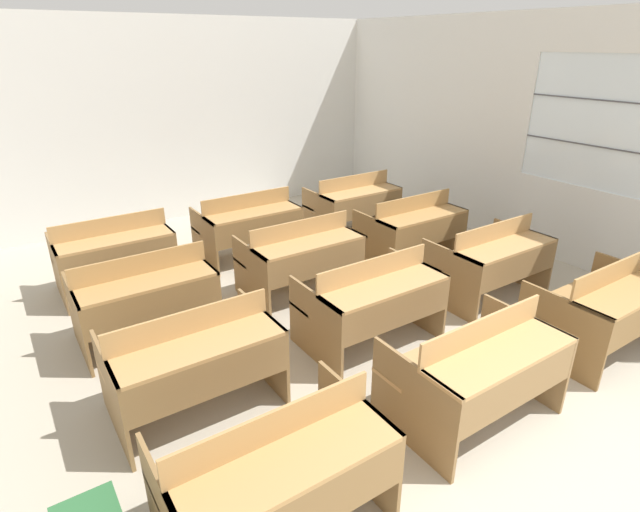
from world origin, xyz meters
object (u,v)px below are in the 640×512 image
bench_front_left (276,470)px  bench_second_right (491,259)px  bench_third_center (301,255)px  bench_front_center (477,366)px  bench_back_center (248,224)px  bench_front_right (604,305)px  bench_second_center (372,299)px  bench_second_left (194,358)px  bench_third_right (412,227)px  bench_third_left (145,295)px  bench_back_left (114,252)px  bench_back_right (354,203)px

bench_front_left → bench_second_right: 3.71m
bench_third_center → bench_front_center: bearing=-90.1°
bench_back_center → bench_front_right: bearing=-65.3°
bench_front_center → bench_second_right: (1.73, 1.27, 0.00)m
bench_second_center → bench_third_center: bearing=90.2°
bench_second_left → bench_back_center: (1.71, 2.55, 0.00)m
bench_front_center → bench_third_right: same height
bench_second_center → bench_third_left: size_ratio=1.00×
bench_back_left → bench_back_center: same height
bench_front_left → bench_second_right: (3.48, 1.30, 0.00)m
bench_front_center → bench_back_left: 4.21m
bench_front_center → bench_second_left: bearing=143.7°
bench_second_center → bench_back_center: size_ratio=1.00×
bench_front_center → bench_third_left: bearing=124.6°
bench_front_right → bench_back_right: (-0.01, 3.84, 0.00)m
bench_second_center → bench_back_center: (-0.04, 2.56, 0.00)m
bench_third_left → bench_third_center: 1.76m
bench_back_right → bench_third_center: bearing=-143.5°
bench_front_right → bench_second_right: 1.29m
bench_front_center → bench_back_center: (-0.03, 3.83, 0.00)m
bench_back_left → bench_third_center: bearing=-36.4°
bench_front_right → bench_third_right: size_ratio=1.00×
bench_second_right → bench_back_right: 2.55m
bench_front_right → bench_back_center: same height
bench_second_right → bench_third_right: (-0.01, 1.26, 0.00)m
bench_front_center → bench_second_left: 2.16m
bench_third_right → bench_back_left: 3.70m
bench_third_left → bench_back_right: size_ratio=1.00×
bench_third_center → bench_back_left: (-1.75, 1.29, 0.00)m
bench_third_left → bench_back_left: bearing=89.4°
bench_front_left → bench_back_left: same height
bench_front_center → bench_back_right: same height
bench_front_right → bench_third_right: (-0.02, 2.55, 0.00)m
bench_front_left → bench_back_center: size_ratio=1.00×
bench_back_right → bench_second_center: bearing=-124.0°
bench_third_right → bench_back_center: bearing=143.4°
bench_second_right → bench_back_right: bearing=90.0°
bench_second_left → bench_third_right: size_ratio=1.00×
bench_second_center → bench_back_right: same height
bench_third_right → bench_back_center: (-1.75, 1.30, 0.00)m
bench_back_left → bench_back_center: size_ratio=1.00×
bench_front_left → bench_back_center: same height
bench_third_right → bench_back_right: size_ratio=1.00×
bench_front_left → bench_third_left: same height
bench_second_left → bench_third_left: same height
bench_second_center → bench_back_right: (1.73, 2.56, 0.00)m
bench_front_left → bench_front_center: bearing=0.8°
bench_back_left → bench_second_left: bearing=-89.9°
bench_front_left → bench_back_right: 5.19m
bench_second_left → bench_back_right: size_ratio=1.00×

